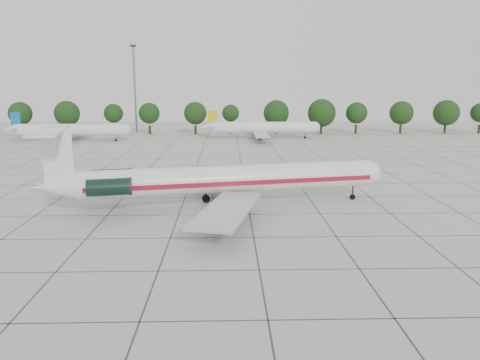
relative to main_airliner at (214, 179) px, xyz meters
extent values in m
plane|color=#BABAB2|center=(4.08, -3.16, -3.43)|extent=(260.00, 260.00, 0.00)
cube|color=#383838|center=(4.08, 11.84, -3.42)|extent=(170.00, 170.00, 0.02)
cylinder|color=silver|center=(2.26, 0.44, -0.03)|extent=(34.89, 9.86, 3.20)
sphere|color=silver|center=(19.39, 3.80, -0.03)|extent=(3.20, 3.20, 3.20)
cone|color=silver|center=(-17.26, -3.38, -0.03)|extent=(5.38, 4.07, 3.20)
cube|color=maroon|center=(1.95, 2.03, -0.27)|extent=(33.33, 6.58, 0.53)
cube|color=maroon|center=(2.57, -1.15, -0.27)|extent=(33.33, 6.58, 0.53)
cube|color=#B7BABC|center=(-1.80, 8.54, -1.34)|extent=(12.18, 14.39, 0.29)
cube|color=#B7BABC|center=(1.56, -8.59, -1.34)|extent=(7.83, 15.20, 0.29)
cube|color=black|center=(-11.97, -0.12, 0.26)|extent=(2.34, 1.65, 0.24)
cylinder|color=black|center=(-12.10, 0.55, 0.26)|extent=(4.92, 2.70, 1.84)
cube|color=black|center=(-11.13, -4.40, 0.26)|extent=(2.34, 1.65, 0.24)
cylinder|color=black|center=(-11.00, -5.07, 0.26)|extent=(4.92, 2.70, 1.84)
cube|color=silver|center=(-16.78, -3.29, 3.36)|extent=(3.10, 0.86, 5.82)
cube|color=silver|center=(-17.45, -3.42, 6.08)|extent=(5.09, 11.98, 0.21)
cylinder|color=black|center=(17.49, 3.43, -2.50)|extent=(0.23, 0.23, 1.84)
cylinder|color=black|center=(17.49, 3.43, -3.09)|extent=(0.72, 0.40, 0.68)
cylinder|color=black|center=(-1.08, 2.36, -2.17)|extent=(0.27, 0.27, 1.75)
cylinder|color=black|center=(-1.08, 2.36, -2.94)|extent=(1.06, 0.76, 0.97)
cylinder|color=black|center=(-0.11, -2.59, -2.17)|extent=(0.27, 0.27, 1.75)
cylinder|color=black|center=(-0.11, -2.59, -2.94)|extent=(1.06, 0.76, 0.97)
cylinder|color=silver|center=(-37.78, 64.59, -0.43)|extent=(27.20, 3.00, 3.00)
cube|color=#B7BABC|center=(-38.78, 64.59, -1.63)|extent=(3.50, 27.20, 0.25)
cube|color=#0C5E9F|center=(-51.22, 64.59, 2.17)|extent=(2.40, 0.25, 3.60)
cylinder|color=black|center=(-38.78, 66.79, -3.03)|extent=(0.80, 0.45, 0.80)
cylinder|color=black|center=(-38.78, 62.39, -3.03)|extent=(0.80, 0.45, 0.80)
cylinder|color=silver|center=(11.11, 69.61, -0.43)|extent=(27.20, 3.00, 3.00)
cube|color=#B7BABC|center=(10.11, 69.61, -1.63)|extent=(3.50, 27.20, 0.25)
cube|color=#C6B10B|center=(-2.33, 69.61, 2.17)|extent=(2.40, 0.25, 3.60)
cylinder|color=black|center=(10.11, 71.81, -3.03)|extent=(0.80, 0.45, 0.80)
cylinder|color=black|center=(10.11, 67.41, -3.03)|extent=(0.80, 0.45, 0.80)
cylinder|color=#332114|center=(-57.37, 81.84, -2.18)|extent=(0.70, 0.70, 2.50)
sphere|color=black|center=(-57.37, 81.84, 2.57)|extent=(6.57, 6.57, 6.57)
cylinder|color=#332114|center=(-44.18, 81.84, -2.18)|extent=(0.70, 0.70, 2.50)
sphere|color=black|center=(-44.18, 81.84, 2.57)|extent=(7.15, 7.15, 7.15)
cylinder|color=#332114|center=(-30.99, 81.84, -2.18)|extent=(0.70, 0.70, 2.50)
sphere|color=black|center=(-30.99, 81.84, 2.57)|extent=(5.43, 5.43, 5.43)
cylinder|color=#332114|center=(-20.80, 81.84, -2.18)|extent=(0.70, 0.70, 2.50)
sphere|color=black|center=(-20.80, 81.84, 2.57)|extent=(5.99, 5.99, 5.99)
cylinder|color=#332114|center=(-7.61, 81.84, -2.18)|extent=(0.70, 0.70, 2.50)
sphere|color=black|center=(-7.61, 81.84, 2.57)|extent=(6.50, 6.50, 6.50)
cylinder|color=#332114|center=(2.58, 81.84, -2.18)|extent=(0.70, 0.70, 2.50)
sphere|color=black|center=(2.58, 81.84, 2.57)|extent=(4.93, 4.93, 4.93)
cylinder|color=#332114|center=(15.77, 81.84, -2.18)|extent=(0.70, 0.70, 2.50)
sphere|color=black|center=(15.77, 81.84, 2.57)|extent=(7.40, 7.40, 7.40)
cylinder|color=#332114|center=(28.96, 81.84, -2.18)|extent=(0.70, 0.70, 2.50)
sphere|color=black|center=(28.96, 81.84, 2.57)|extent=(8.08, 8.08, 8.08)
cylinder|color=#332114|center=(39.15, 81.84, -2.18)|extent=(0.70, 0.70, 2.50)
sphere|color=black|center=(39.15, 81.84, 2.57)|extent=(6.17, 6.17, 6.17)
cylinder|color=#332114|center=(52.34, 81.84, -2.18)|extent=(0.70, 0.70, 2.50)
sphere|color=black|center=(52.34, 81.84, 2.57)|extent=(6.82, 6.82, 6.82)
cylinder|color=#332114|center=(65.53, 81.84, -2.18)|extent=(0.70, 0.70, 2.50)
sphere|color=black|center=(65.53, 81.84, 2.57)|extent=(7.44, 7.44, 7.44)
cylinder|color=#332114|center=(75.72, 81.84, -2.18)|extent=(0.70, 0.70, 2.50)
cylinder|color=slate|center=(-25.92, 88.84, 9.07)|extent=(0.56, 0.56, 25.00)
cube|color=black|center=(-25.92, 88.84, 21.77)|extent=(1.60, 1.60, 0.50)
camera|label=1|loc=(1.61, -53.91, 11.13)|focal=35.00mm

